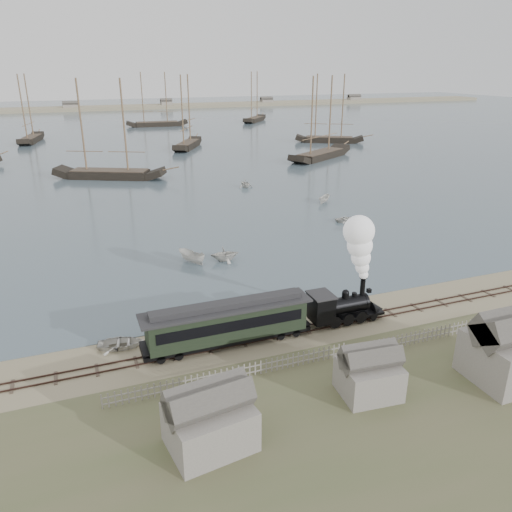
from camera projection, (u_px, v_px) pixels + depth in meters
name	position (u px, v px, depth m)	size (l,w,h in m)	color
ground	(277.00, 323.00, 45.72)	(600.00, 600.00, 0.00)	tan
harbor_water	(105.00, 126.00, 194.04)	(600.00, 336.00, 0.06)	#455962
rail_track	(285.00, 333.00, 43.96)	(120.00, 1.80, 0.16)	#35221C
picket_fence_west	(234.00, 380.00, 37.45)	(19.00, 0.10, 1.20)	gray
picket_fence_east	(443.00, 337.00, 43.33)	(15.00, 0.10, 1.20)	gray
shed_left	(211.00, 445.00, 31.05)	(5.00, 4.00, 4.10)	gray
shed_mid	(367.00, 394.00, 35.91)	(4.00, 3.50, 3.60)	gray
shed_right	(506.00, 377.00, 37.83)	(6.00, 5.00, 5.10)	gray
far_spit	(92.00, 110.00, 263.86)	(500.00, 20.00, 1.80)	tan
locomotive	(356.00, 276.00, 44.67)	(7.70, 2.87, 9.60)	black
passenger_coach	(227.00, 322.00, 41.41)	(14.38, 2.77, 3.49)	black
beached_dinghy	(121.00, 343.00, 41.68)	(3.82, 2.73, 0.79)	silver
rowboat_1	(225.00, 254.00, 59.87)	(3.41, 2.94, 1.80)	silver
rowboat_2	(192.00, 257.00, 59.26)	(3.85, 1.45, 1.49)	silver
rowboat_3	(347.00, 219.00, 75.20)	(3.43, 2.45, 0.71)	silver
rowboat_4	(354.00, 226.00, 70.74)	(2.61, 2.25, 1.37)	silver
rowboat_5	(324.00, 199.00, 85.44)	(3.23, 1.21, 1.25)	silver
rowboat_7	(245.00, 183.00, 96.00)	(3.21, 2.77, 1.69)	silver
schooner_2	(105.00, 129.00, 100.68)	(23.04, 5.32, 20.00)	black
schooner_3	(186.00, 112.00, 138.51)	(18.87, 4.35, 20.00)	black
schooner_4	(322.00, 118.00, 122.77)	(23.44, 5.41, 20.00)	black
schooner_5	(331.00, 108.00, 149.00)	(20.47, 4.72, 20.00)	black
schooner_7	(26.00, 108.00, 149.55)	(18.87, 4.35, 20.00)	black
schooner_8	(155.00, 99.00, 189.42)	(23.17, 5.35, 20.00)	black
schooner_9	(255.00, 97.00, 205.35)	(19.49, 4.50, 20.00)	black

